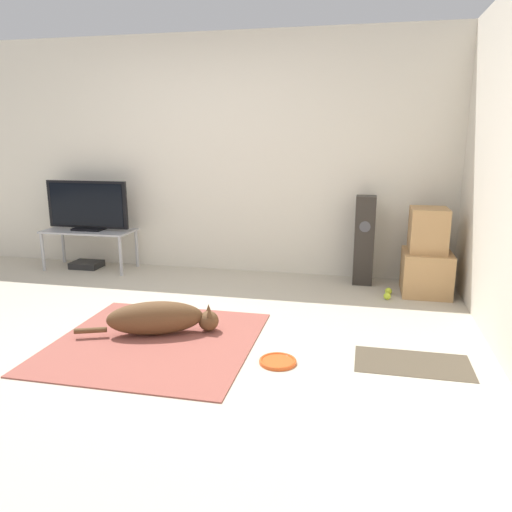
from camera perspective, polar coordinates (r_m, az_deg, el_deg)
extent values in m
plane|color=#BCB29E|center=(3.94, -13.29, -9.09)|extent=(12.00, 12.00, 0.00)
cube|color=silver|center=(5.60, -4.65, 11.32)|extent=(8.00, 0.06, 2.55)
cube|color=#934C42|center=(3.83, -11.46, -9.56)|extent=(1.45, 1.48, 0.01)
ellipsoid|color=brown|center=(3.91, -11.46, -6.96)|extent=(0.76, 0.47, 0.26)
sphere|color=brown|center=(3.92, -5.44, -7.40)|extent=(0.16, 0.16, 0.16)
cone|color=brown|center=(3.93, -5.45, -5.99)|extent=(0.05, 0.05, 0.07)
cone|color=brown|center=(3.85, -5.37, -6.42)|extent=(0.05, 0.05, 0.07)
cylinder|color=brown|center=(3.99, -18.39, -8.08)|extent=(0.24, 0.12, 0.04)
cylinder|color=#DB511E|center=(3.44, 2.50, -11.99)|extent=(0.25, 0.25, 0.02)
torus|color=#DB511E|center=(3.44, 2.50, -11.88)|extent=(0.25, 0.25, 0.02)
cube|color=tan|center=(5.09, 18.86, -1.81)|extent=(0.45, 0.51, 0.41)
cube|color=tan|center=(5.02, 19.08, 2.83)|extent=(0.34, 0.39, 0.42)
cube|color=#2D2823|center=(5.20, 12.26, 1.76)|extent=(0.20, 0.20, 0.91)
cylinder|color=#4C4C51|center=(5.07, 12.35, 3.28)|extent=(0.11, 0.00, 0.11)
cube|color=#A8A8AD|center=(5.97, -18.55, 2.75)|extent=(1.01, 0.46, 0.02)
cylinder|color=#A8A8AD|center=(6.11, -23.18, 0.42)|extent=(0.04, 0.04, 0.43)
cylinder|color=#A8A8AD|center=(5.62, -15.22, -0.04)|extent=(0.04, 0.04, 0.43)
cylinder|color=#A8A8AD|center=(6.43, -21.16, 1.21)|extent=(0.04, 0.04, 0.43)
cylinder|color=#A8A8AD|center=(5.96, -13.47, 0.85)|extent=(0.04, 0.04, 0.43)
cube|color=black|center=(5.97, -18.57, 2.96)|extent=(0.34, 0.20, 0.03)
cube|color=black|center=(5.93, -18.73, 5.60)|extent=(0.96, 0.04, 0.53)
cube|color=black|center=(5.92, -18.83, 5.57)|extent=(0.88, 0.01, 0.48)
sphere|color=#C6E033|center=(4.83, 14.76, -4.46)|extent=(0.07, 0.07, 0.07)
sphere|color=#C6E033|center=(4.99, 14.90, -3.90)|extent=(0.07, 0.07, 0.07)
cube|color=black|center=(6.12, -18.78, -0.93)|extent=(0.33, 0.26, 0.07)
cube|color=#4C4233|center=(3.59, 17.47, -11.59)|extent=(0.76, 0.42, 0.01)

